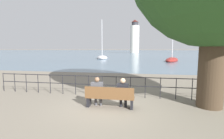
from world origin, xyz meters
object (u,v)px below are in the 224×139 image
park_bench (110,97)px  seated_person_left (97,90)px  sailboat_1 (102,58)px  harbor_lighthouse (135,38)px  sailboat_2 (172,60)px  seated_person_right (123,92)px

park_bench → seated_person_left: size_ratio=1.60×
sailboat_1 → harbor_lighthouse: harbor_lighthouse is taller
seated_person_left → sailboat_2: bearing=75.4°
seated_person_left → harbor_lighthouse: bearing=91.9°
seated_person_left → sailboat_1: sailboat_1 is taller
sailboat_2 → seated_person_right: bearing=-85.3°
harbor_lighthouse → seated_person_left: bearing=-88.1°
harbor_lighthouse → park_bench: bearing=-87.8°
park_bench → sailboat_1: size_ratio=0.21×
sailboat_1 → sailboat_2: bearing=-36.9°
seated_person_left → sailboat_2: sailboat_2 is taller
park_bench → sailboat_2: 29.39m
seated_person_left → sailboat_1: bearing=103.0°
park_bench → seated_person_right: (0.54, 0.08, 0.25)m
seated_person_right → sailboat_1: bearing=104.7°
sailboat_2 → sailboat_1: bearing=176.3°
sailboat_2 → harbor_lighthouse: harbor_lighthouse is taller
sailboat_2 → harbor_lighthouse: size_ratio=0.57×
seated_person_right → harbor_lighthouse: harbor_lighthouse is taller
seated_person_left → sailboat_2: (7.40, 28.51, -0.41)m
sailboat_1 → seated_person_left: bearing=-93.0°
park_bench → seated_person_right: seated_person_right is taller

